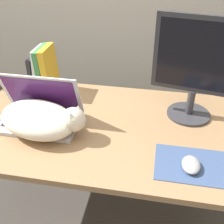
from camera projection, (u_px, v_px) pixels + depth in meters
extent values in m
cube|color=#93704C|center=(88.00, 125.00, 1.33)|extent=(1.44, 0.75, 0.03)
cylinder|color=#38383D|center=(7.00, 129.00, 1.89)|extent=(0.04, 0.04, 0.68)
cylinder|color=#38383D|center=(213.00, 153.00, 1.69)|extent=(0.04, 0.04, 0.68)
cube|color=#B7B7BC|center=(39.00, 122.00, 1.31)|extent=(0.38, 0.23, 0.02)
cube|color=#28282D|center=(38.00, 122.00, 1.29)|extent=(0.31, 0.12, 0.00)
cube|color=#B7B7BC|center=(41.00, 93.00, 1.31)|extent=(0.38, 0.09, 0.22)
cube|color=#421956|center=(41.00, 94.00, 1.30)|extent=(0.34, 0.08, 0.19)
ellipsoid|color=beige|center=(38.00, 119.00, 1.24)|extent=(0.42, 0.33, 0.13)
sphere|color=beige|center=(73.00, 120.00, 1.18)|extent=(0.11, 0.11, 0.11)
cone|color=beige|center=(78.00, 109.00, 1.18)|extent=(0.04, 0.04, 0.03)
cone|color=beige|center=(70.00, 116.00, 1.14)|extent=(0.04, 0.04, 0.03)
cylinder|color=beige|center=(2.00, 119.00, 1.32)|extent=(0.14, 0.07, 0.03)
cylinder|color=#333338|center=(188.00, 114.00, 1.38)|extent=(0.21, 0.21, 0.01)
cylinder|color=#333338|center=(190.00, 102.00, 1.34)|extent=(0.04, 0.04, 0.12)
cube|color=#28282D|center=(199.00, 56.00, 1.21)|extent=(0.39, 0.09, 0.35)
cube|color=black|center=(200.00, 57.00, 1.20)|extent=(0.36, 0.07, 0.30)
cube|color=#384C75|center=(191.00, 165.00, 1.09)|extent=(0.28, 0.21, 0.00)
ellipsoid|color=#99999E|center=(191.00, 165.00, 1.06)|extent=(0.07, 0.10, 0.03)
cube|color=#232328|center=(35.00, 73.00, 1.54)|extent=(0.03, 0.15, 0.20)
cube|color=white|center=(39.00, 70.00, 1.52)|extent=(0.03, 0.14, 0.25)
cube|color=#387A42|center=(44.00, 70.00, 1.52)|extent=(0.04, 0.17, 0.25)
cube|color=gold|center=(49.00, 70.00, 1.51)|extent=(0.05, 0.16, 0.26)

